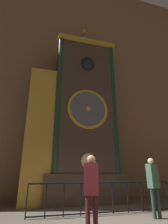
{
  "coord_description": "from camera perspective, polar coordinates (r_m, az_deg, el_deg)",
  "views": [
    {
      "loc": [
        -2.18,
        -4.5,
        1.33
      ],
      "look_at": [
        0.21,
        4.05,
        4.4
      ],
      "focal_mm": 28.0,
      "sensor_mm": 36.0,
      "label": 1
    }
  ],
  "objects": [
    {
      "name": "clock_tower",
      "position": [
        9.2,
        -2.4,
        -1.12
      ],
      "size": [
        4.8,
        1.83,
        10.0
      ],
      "color": "#423328",
      "rests_on": "ground_plane"
    },
    {
      "name": "railing_fence",
      "position": [
        6.71,
        6.86,
        -25.53
      ],
      "size": [
        5.19,
        0.05,
        1.01
      ],
      "color": "black",
      "rests_on": "ground_plane"
    },
    {
      "name": "visitor_near",
      "position": [
        4.47,
        2.38,
        -22.84
      ],
      "size": [
        0.39,
        0.32,
        1.73
      ],
      "rotation": [
        0.0,
        0.0,
        -0.33
      ],
      "color": "#461518",
      "rests_on": "ground_plane"
    },
    {
      "name": "visitor_far",
      "position": [
        6.45,
        21.64,
        -20.17
      ],
      "size": [
        0.39,
        0.3,
        1.78
      ],
      "rotation": [
        0.0,
        0.0,
        0.28
      ],
      "color": "#213427",
      "rests_on": "ground_plane"
    },
    {
      "name": "cathedral_back_wall",
      "position": [
        12.14,
        -3.2,
        14.18
      ],
      "size": [
        24.0,
        0.32,
        15.99
      ],
      "color": "#846047",
      "rests_on": "ground_plane"
    }
  ]
}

